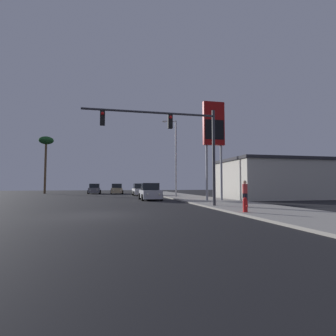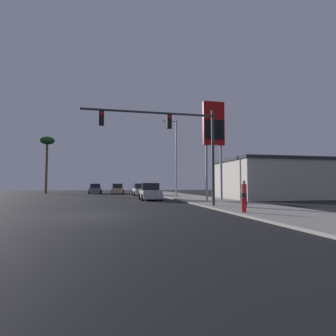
# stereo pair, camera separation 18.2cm
# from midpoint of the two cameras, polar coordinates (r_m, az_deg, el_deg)

# --- Properties ---
(ground_plane) EXTENTS (120.00, 120.00, 0.00)m
(ground_plane) POSITION_cam_midpoint_polar(r_m,az_deg,el_deg) (13.74, -16.09, -9.85)
(ground_plane) COLOR black
(sidewalk_right) EXTENTS (5.00, 60.00, 0.12)m
(sidewalk_right) POSITION_cam_midpoint_polar(r_m,az_deg,el_deg) (25.19, 7.84, -6.93)
(sidewalk_right) COLOR #9E998E
(sidewalk_right) RESTS_ON ground
(building_gas_station) EXTENTS (10.30, 8.30, 4.30)m
(building_gas_station) POSITION_cam_midpoint_polar(r_m,az_deg,el_deg) (31.07, 21.20, -2.22)
(building_gas_station) COLOR beige
(building_gas_station) RESTS_ON ground
(car_grey) EXTENTS (2.04, 4.32, 1.68)m
(car_grey) POSITION_cam_midpoint_polar(r_m,az_deg,el_deg) (45.84, -15.82, -4.46)
(car_grey) COLOR slate
(car_grey) RESTS_ON ground
(car_silver) EXTENTS (2.04, 4.32, 1.68)m
(car_silver) POSITION_cam_midpoint_polar(r_m,az_deg,el_deg) (26.26, -4.13, -5.29)
(car_silver) COLOR #B7B7BC
(car_silver) RESTS_ON ground
(car_white) EXTENTS (2.04, 4.33, 1.68)m
(car_white) POSITION_cam_midpoint_polar(r_m,az_deg,el_deg) (37.44, -6.33, -4.78)
(car_white) COLOR silver
(car_white) RESTS_ON ground
(car_tan) EXTENTS (2.04, 4.33, 1.68)m
(car_tan) POSITION_cam_midpoint_polar(r_m,az_deg,el_deg) (44.78, -11.20, -4.55)
(car_tan) COLOR tan
(car_tan) RESTS_ON ground
(traffic_light_mast) EXTENTS (8.78, 0.36, 6.50)m
(traffic_light_mast) POSITION_cam_midpoint_polar(r_m,az_deg,el_deg) (17.46, 1.59, 7.19)
(traffic_light_mast) COLOR #38383D
(traffic_light_mast) RESTS_ON sidewalk_right
(street_lamp) EXTENTS (1.74, 0.24, 9.00)m
(street_lamp) POSITION_cam_midpoint_polar(r_m,az_deg,el_deg) (30.71, 1.32, 3.08)
(street_lamp) COLOR #99999E
(street_lamp) RESTS_ON sidewalk_right
(gas_station_sign) EXTENTS (2.00, 0.42, 9.00)m
(gas_station_sign) POSITION_cam_midpoint_polar(r_m,az_deg,el_deg) (24.56, 9.70, 8.39)
(gas_station_sign) COLOR #99999E
(gas_station_sign) RESTS_ON sidewalk_right
(fire_hydrant) EXTENTS (0.24, 0.34, 0.76)m
(fire_hydrant) POSITION_cam_midpoint_polar(r_m,az_deg,el_deg) (13.99, 16.10, -7.73)
(fire_hydrant) COLOR red
(fire_hydrant) RESTS_ON sidewalk_right
(pedestrian_on_sidewalk) EXTENTS (0.34, 0.32, 1.67)m
(pedestrian_on_sidewalk) POSITION_cam_midpoint_polar(r_m,az_deg,el_deg) (17.30, 16.12, -5.11)
(pedestrian_on_sidewalk) COLOR #23232D
(pedestrian_on_sidewalk) RESTS_ON sidewalk_right
(palm_tree_far) EXTENTS (2.40, 2.40, 9.72)m
(palm_tree_far) POSITION_cam_midpoint_polar(r_m,az_deg,el_deg) (49.37, -25.11, 4.78)
(palm_tree_far) COLOR brown
(palm_tree_far) RESTS_ON ground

